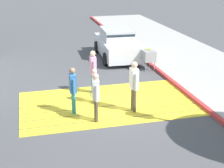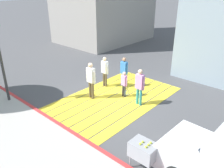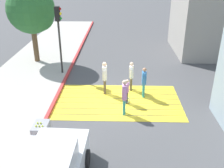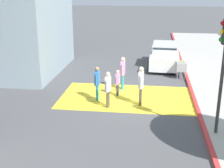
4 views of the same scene
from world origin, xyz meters
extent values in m
plane|color=#4C4C4F|center=(0.00, 0.00, 0.00)|extent=(120.00, 120.00, 0.00)
cube|color=yellow|center=(0.00, -1.65, 0.01)|extent=(6.40, 0.50, 0.01)
cube|color=yellow|center=(0.00, -1.10, 0.01)|extent=(6.40, 0.50, 0.01)
cube|color=yellow|center=(0.00, -0.55, 0.01)|extent=(6.40, 0.50, 0.01)
cube|color=yellow|center=(0.00, 0.00, 0.01)|extent=(6.40, 0.50, 0.01)
cube|color=yellow|center=(0.00, 0.55, 0.01)|extent=(6.40, 0.50, 0.01)
cube|color=yellow|center=(0.00, 1.10, 0.01)|extent=(6.40, 0.50, 0.01)
cube|color=yellow|center=(0.00, 1.65, 0.01)|extent=(6.40, 0.50, 0.01)
cube|color=#BC3333|center=(-3.25, 0.00, 0.07)|extent=(0.16, 40.00, 0.13)
cube|color=white|center=(-2.00, -6.08, 0.59)|extent=(1.97, 4.37, 0.80)
cube|color=silver|center=(-2.01, -6.23, 1.27)|extent=(1.61, 2.12, 0.60)
cube|color=#1E2833|center=(-1.97, -5.30, 1.21)|extent=(1.49, 0.39, 0.49)
cylinder|color=black|center=(-1.07, -4.78, 0.33)|extent=(0.25, 0.67, 0.66)
cylinder|color=black|center=(-2.83, -4.71, 0.33)|extent=(0.25, 0.67, 0.66)
cylinder|color=black|center=(-1.17, -7.44, 0.33)|extent=(0.25, 0.67, 0.66)
cylinder|color=black|center=(-2.93, -7.37, 0.33)|extent=(0.25, 0.67, 0.66)
cube|color=#99999E|center=(-2.90, -3.65, 0.70)|extent=(0.56, 0.80, 0.50)
cylinder|color=#99999E|center=(-2.68, -3.33, 0.23)|extent=(0.04, 0.04, 0.45)
cylinder|color=#99999E|center=(-3.12, -3.33, 0.23)|extent=(0.04, 0.04, 0.45)
cylinder|color=#99999E|center=(-2.68, -3.97, 0.23)|extent=(0.04, 0.04, 0.45)
cylinder|color=#99999E|center=(-3.12, -3.97, 0.23)|extent=(0.04, 0.04, 0.45)
sphere|color=#CCE033|center=(-3.02, -3.80, 0.98)|extent=(0.07, 0.07, 0.07)
sphere|color=#CCE033|center=(-2.90, -3.80, 0.98)|extent=(0.07, 0.07, 0.07)
sphere|color=#CCE033|center=(-2.78, -3.80, 0.98)|extent=(0.07, 0.07, 0.07)
sphere|color=#CCE033|center=(-3.02, -3.60, 0.98)|extent=(0.07, 0.07, 0.07)
sphere|color=#CCE033|center=(-2.90, -3.60, 0.98)|extent=(0.07, 0.07, 0.07)
cylinder|color=teal|center=(0.30, -1.12, 0.41)|extent=(0.12, 0.12, 0.82)
cylinder|color=teal|center=(0.30, -1.30, 0.41)|extent=(0.12, 0.12, 0.82)
cube|color=#D18CC6|center=(0.30, -1.21, 1.16)|extent=(0.22, 0.36, 0.68)
sphere|color=beige|center=(0.30, -1.21, 1.63)|extent=(0.21, 0.21, 0.21)
cylinder|color=#D18CC6|center=(0.30, -1.00, 1.09)|extent=(0.09, 0.09, 0.58)
cylinder|color=#D18CC6|center=(0.30, -1.42, 1.09)|extent=(0.09, 0.09, 0.58)
cylinder|color=teal|center=(1.34, 0.63, 0.39)|extent=(0.12, 0.12, 0.78)
cylinder|color=teal|center=(1.34, 0.46, 0.39)|extent=(0.12, 0.12, 0.78)
cube|color=#3372BF|center=(1.34, 0.54, 1.10)|extent=(0.21, 0.34, 0.65)
sphere|color=#9E7051|center=(1.34, 0.54, 1.55)|extent=(0.20, 0.20, 0.20)
cylinder|color=#3372BF|center=(1.34, 0.74, 1.04)|extent=(0.08, 0.08, 0.55)
cylinder|color=#3372BF|center=(1.34, 0.34, 1.04)|extent=(0.08, 0.08, 0.55)
cylinder|color=brown|center=(0.72, 1.43, 0.39)|extent=(0.12, 0.12, 0.78)
cylinder|color=brown|center=(0.70, 1.26, 0.39)|extent=(0.12, 0.12, 0.78)
cube|color=white|center=(0.71, 1.34, 1.11)|extent=(0.25, 0.36, 0.65)
sphere|color=beige|center=(0.71, 1.34, 1.56)|extent=(0.20, 0.20, 0.20)
cylinder|color=white|center=(0.73, 1.54, 1.04)|extent=(0.08, 0.08, 0.56)
cylinder|color=white|center=(0.69, 1.14, 1.04)|extent=(0.08, 0.08, 0.56)
cylinder|color=brown|center=(-0.72, 0.98, 0.43)|extent=(0.13, 0.13, 0.86)
cylinder|color=brown|center=(-0.72, 0.79, 0.43)|extent=(0.13, 0.13, 0.86)
cube|color=white|center=(-0.72, 0.88, 1.22)|extent=(0.23, 0.38, 0.72)
sphere|color=beige|center=(-0.72, 0.88, 1.70)|extent=(0.22, 0.22, 0.22)
cylinder|color=white|center=(-0.72, 1.10, 1.14)|extent=(0.09, 0.09, 0.61)
cylinder|color=white|center=(-0.72, 0.66, 1.14)|extent=(0.09, 0.09, 0.61)
cylinder|color=#333338|center=(0.46, -0.13, 0.31)|extent=(0.09, 0.09, 0.62)
cylinder|color=#333338|center=(0.44, -0.26, 0.31)|extent=(0.09, 0.09, 0.62)
cube|color=#D18CC6|center=(0.45, -0.19, 0.88)|extent=(0.21, 0.29, 0.52)
sphere|color=beige|center=(0.45, -0.19, 1.24)|extent=(0.16, 0.16, 0.16)
cylinder|color=#D18CC6|center=(0.47, -0.03, 0.83)|extent=(0.07, 0.07, 0.44)
cylinder|color=#D18CC6|center=(0.43, -0.36, 0.83)|extent=(0.07, 0.07, 0.44)
cylinder|color=black|center=(0.45, -0.38, 0.53)|extent=(0.03, 0.03, 0.28)
torus|color=blue|center=(0.45, -0.38, 0.29)|extent=(0.28, 0.07, 0.28)
camera|label=1|loc=(2.73, 11.38, 5.01)|focal=54.70mm
camera|label=2|loc=(-7.56, -6.55, 5.30)|focal=37.02mm
camera|label=3|loc=(0.04, -11.70, 6.40)|focal=41.26mm
camera|label=4|loc=(-1.13, 14.24, 5.41)|focal=49.86mm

